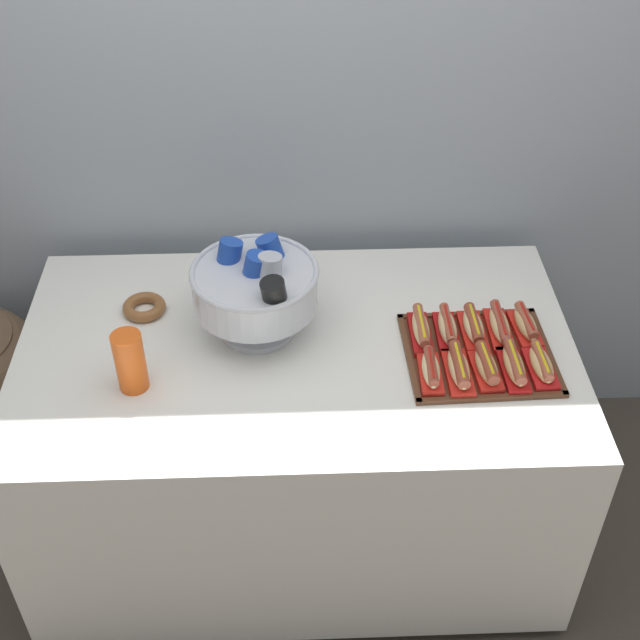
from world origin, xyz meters
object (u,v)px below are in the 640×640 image
punch_bowl (255,286)px  cup_stack (129,362)px  hot_dog_5 (420,329)px  hot_dog_0 (429,370)px  hot_dog_2 (485,367)px  serving_tray (477,355)px  donut (143,307)px  hot_dog_3 (513,365)px  hot_dog_4 (540,365)px  hot_dog_7 (472,327)px  hot_dog_8 (498,326)px  buffet_table (297,437)px  hot_dog_9 (524,325)px  hot_dog_1 (457,368)px  hot_dog_6 (446,328)px

punch_bowl → cup_stack: bearing=-145.8°
hot_dog_5 → hot_dog_0: bearing=-88.2°
cup_stack → punch_bowl: bearing=34.2°
hot_dog_2 → cup_stack: cup_stack is taller
serving_tray → donut: size_ratio=3.28×
hot_dog_3 → hot_dog_4: size_ratio=1.10×
hot_dog_7 → cup_stack: 0.95m
serving_tray → hot_dog_8: bearing=49.6°
serving_tray → hot_dog_5: bearing=153.0°
buffet_table → hot_dog_9: size_ratio=9.42×
serving_tray → hot_dog_9: 0.17m
serving_tray → hot_dog_3: size_ratio=2.34×
hot_dog_7 → hot_dog_9: hot_dog_9 is taller
hot_dog_3 → hot_dog_5: bearing=145.6°
hot_dog_4 → punch_bowl: bearing=164.3°
buffet_table → hot_dog_1: bearing=-18.5°
serving_tray → hot_dog_9: (0.15, 0.09, 0.03)m
serving_tray → hot_dog_8: hot_dog_8 is taller
hot_dog_2 → cup_stack: size_ratio=0.90×
hot_dog_2 → donut: size_ratio=1.26×
serving_tray → hot_dog_8: (0.07, 0.08, 0.03)m
hot_dog_2 → cup_stack: 0.94m
buffet_table → hot_dog_9: 0.77m
hot_dog_8 → hot_dog_9: hot_dog_9 is taller
serving_tray → hot_dog_4: bearing=-27.0°
buffet_table → hot_dog_5: bearing=2.9°
hot_dog_0 → hot_dog_9: hot_dog_9 is taller
buffet_table → hot_dog_2: bearing=-15.7°
hot_dog_1 → punch_bowl: 0.60m
serving_tray → hot_dog_8: size_ratio=2.28×
hot_dog_0 → hot_dog_1: size_ratio=0.88×
hot_dog_1 → hot_dog_8: 0.22m
hot_dog_5 → punch_bowl: bearing=172.6°
hot_dog_6 → hot_dog_8: hot_dog_6 is taller
hot_dog_2 → hot_dog_6: (-0.08, 0.16, -0.00)m
hot_dog_2 → punch_bowl: punch_bowl is taller
punch_bowl → donut: 0.38m
hot_dog_4 → hot_dog_2: bearing=-178.2°
hot_dog_6 → hot_dog_8: size_ratio=0.93×
punch_bowl → hot_dog_8: bearing=-4.4°
hot_dog_0 → hot_dog_2: size_ratio=0.99×
hot_dog_4 → hot_dog_8: bearing=116.3°
hot_dog_4 → hot_dog_5: size_ratio=0.91×
serving_tray → hot_dog_1: (-0.07, -0.08, 0.03)m
hot_dog_4 → hot_dog_6: hot_dog_6 is taller
cup_stack → hot_dog_6: bearing=10.8°
hot_dog_9 → cup_stack: size_ratio=0.95×
hot_dog_3 → hot_dog_5: size_ratio=1.00×
hot_dog_0 → hot_dog_4: same height
buffet_table → hot_dog_2: 0.67m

